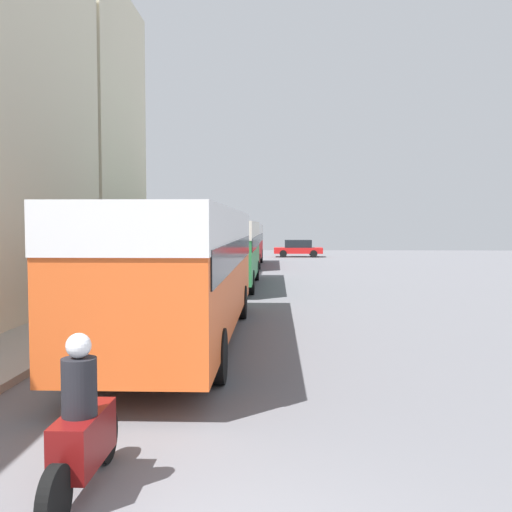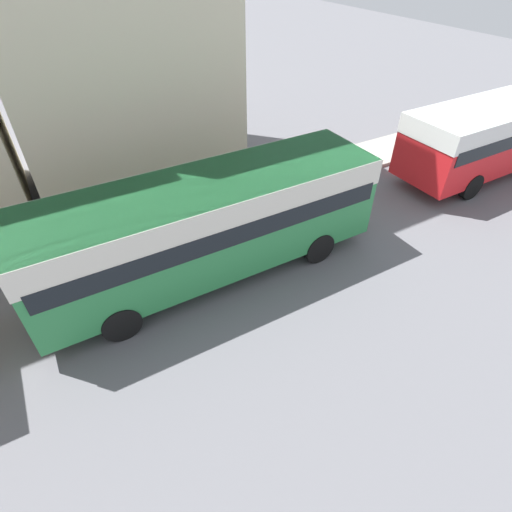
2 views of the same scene
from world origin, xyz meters
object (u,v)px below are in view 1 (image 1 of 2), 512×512
object	(u,v)px
bus_lead	(184,257)
bus_following	(228,244)
car_crossing	(298,248)
pedestrian_near_curb	(209,247)
bus_third_in_line	(243,239)
motorcycle_behind_lead	(82,431)

from	to	relation	value
bus_lead	bus_following	xyz separation A→B (m)	(0.02, 12.50, -0.12)
bus_following	car_crossing	xyz separation A→B (m)	(4.14, 24.41, -1.16)
car_crossing	pedestrian_near_curb	world-z (taller)	pedestrian_near_curb
bus_following	pedestrian_near_curb	bearing A→B (deg)	99.10
pedestrian_near_curb	bus_third_in_line	bearing A→B (deg)	-67.86
bus_lead	bus_third_in_line	xyz separation A→B (m)	(-0.10, 25.76, -0.19)
bus_third_in_line	motorcycle_behind_lead	xyz separation A→B (m)	(0.28, -33.54, -1.19)
motorcycle_behind_lead	car_crossing	size ratio (longest dim) A/B	0.52
bus_lead	car_crossing	bearing A→B (deg)	83.58
bus_third_in_line	motorcycle_behind_lead	size ratio (longest dim) A/B	4.39
bus_following	motorcycle_behind_lead	size ratio (longest dim) A/B	4.36
bus_lead	bus_following	distance (m)	12.50
bus_lead	motorcycle_behind_lead	world-z (taller)	bus_lead
bus_third_in_line	pedestrian_near_curb	size ratio (longest dim) A/B	6.22
bus_third_in_line	motorcycle_behind_lead	distance (m)	33.56
bus_lead	car_crossing	xyz separation A→B (m)	(4.15, 36.91, -1.28)
bus_lead	pedestrian_near_curb	size ratio (longest dim) A/B	7.30
motorcycle_behind_lead	pedestrian_near_curb	bearing A→B (deg)	94.93
car_crossing	bus_following	bearing A→B (deg)	170.38
bus_following	pedestrian_near_curb	size ratio (longest dim) A/B	6.17
pedestrian_near_curb	car_crossing	bearing A→B (deg)	21.67
bus_third_in_line	motorcycle_behind_lead	bearing A→B (deg)	-89.53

